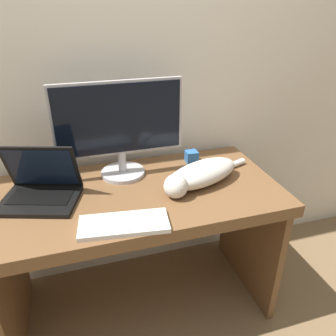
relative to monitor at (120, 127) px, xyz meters
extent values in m
cube|color=silver|center=(0.04, 0.22, 0.30)|extent=(6.40, 0.06, 2.60)
cube|color=brown|center=(0.04, -0.18, -0.28)|extent=(1.35, 0.67, 0.06)
cube|color=brown|center=(-0.60, -0.18, -0.66)|extent=(0.04, 0.62, 0.69)
cube|color=brown|center=(0.67, -0.18, -0.66)|extent=(0.04, 0.62, 0.69)
cylinder|color=#B2B2B7|center=(0.00, 0.00, -0.24)|extent=(0.22, 0.22, 0.02)
cylinder|color=#B2B2B7|center=(0.00, 0.00, -0.18)|extent=(0.04, 0.04, 0.11)
cube|color=#B2B2B7|center=(0.00, 0.00, 0.04)|extent=(0.62, 0.02, 0.36)
cube|color=black|center=(0.00, -0.01, 0.04)|extent=(0.60, 0.01, 0.33)
cube|color=black|center=(-0.40, -0.16, -0.24)|extent=(0.39, 0.33, 0.02)
cube|color=black|center=(-0.39, -0.14, -0.23)|extent=(0.30, 0.21, 0.00)
cube|color=black|center=(-0.37, -0.08, -0.12)|extent=(0.34, 0.18, 0.23)
cube|color=black|center=(-0.37, -0.08, -0.12)|extent=(0.30, 0.16, 0.20)
cube|color=white|center=(-0.07, -0.43, -0.24)|extent=(0.37, 0.19, 0.02)
cube|color=#B3B3B3|center=(-0.07, -0.43, -0.23)|extent=(0.34, 0.16, 0.00)
ellipsoid|color=silver|center=(0.35, -0.21, -0.20)|extent=(0.44, 0.29, 0.11)
ellipsoid|color=white|center=(0.37, -0.20, -0.17)|extent=(0.21, 0.18, 0.04)
sphere|color=silver|center=(0.19, -0.28, -0.20)|extent=(0.11, 0.11, 0.11)
cone|color=white|center=(0.17, -0.29, -0.15)|extent=(0.04, 0.04, 0.03)
cone|color=white|center=(0.22, -0.28, -0.15)|extent=(0.04, 0.04, 0.03)
cylinder|color=white|center=(0.58, -0.09, -0.24)|extent=(0.15, 0.08, 0.03)
cube|color=#2D6BB7|center=(0.39, 0.03, -0.22)|extent=(0.06, 0.06, 0.06)
camera|label=1|loc=(-0.21, -1.49, 0.55)|focal=35.00mm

